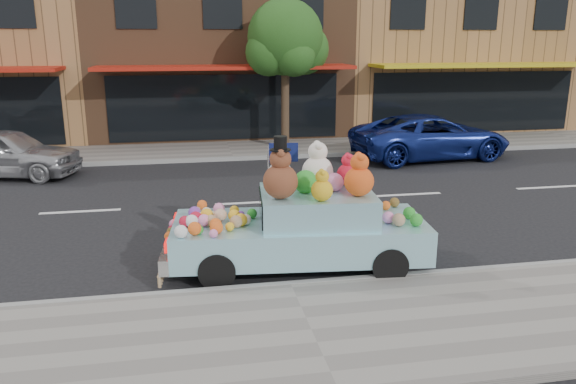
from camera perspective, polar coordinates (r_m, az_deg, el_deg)
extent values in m
plane|color=black|center=(13.71, -3.67, -1.10)|extent=(120.00, 120.00, 0.00)
cube|color=gray|center=(7.74, 2.38, -14.15)|extent=(60.00, 3.00, 0.12)
cube|color=gray|center=(19.99, -5.94, 4.25)|extent=(60.00, 3.00, 0.12)
cube|color=gray|center=(9.04, 0.24, -9.53)|extent=(60.00, 0.12, 0.13)
cube|color=gray|center=(18.52, -5.56, 3.39)|extent=(60.00, 0.12, 0.13)
cube|color=black|center=(21.77, -26.25, 16.80)|extent=(1.40, 0.06, 1.60)
cube|color=brown|center=(25.11, -7.25, 14.35)|extent=(10.00, 8.00, 7.00)
cube|color=black|center=(21.24, -6.38, 8.54)|extent=(8.50, 0.06, 2.40)
cube|color=#A61C0F|center=(20.24, -6.31, 12.48)|extent=(9.00, 1.80, 0.12)
cube|color=black|center=(21.12, -15.24, 17.88)|extent=(1.40, 0.06, 1.60)
cube|color=black|center=(21.13, -6.68, 18.28)|extent=(1.40, 0.06, 1.60)
cube|color=black|center=(21.56, 1.72, 18.31)|extent=(1.40, 0.06, 1.60)
cube|color=#996B40|center=(27.59, 14.64, 14.07)|extent=(10.00, 8.00, 7.00)
cube|color=black|center=(24.12, 18.32, 8.67)|extent=(8.50, 0.06, 2.40)
cube|color=gold|center=(23.25, 19.68, 12.06)|extent=(9.00, 1.80, 0.12)
cube|color=black|center=(22.74, 12.13, 17.84)|extent=(1.40, 0.06, 1.60)
cube|color=black|center=(24.02, 19.07, 17.22)|extent=(1.40, 0.06, 1.60)
cube|color=black|center=(25.60, 25.18, 16.46)|extent=(1.40, 0.06, 1.60)
cylinder|color=#38281C|center=(20.01, -0.28, 8.80)|extent=(0.28, 0.28, 3.20)
sphere|color=#214814|center=(19.88, -0.29, 15.46)|extent=(2.60, 2.60, 2.60)
sphere|color=#214814|center=(20.31, 1.56, 14.32)|extent=(1.80, 1.80, 1.80)
sphere|color=#214814|center=(19.59, -1.96, 13.99)|extent=(1.60, 1.60, 1.60)
sphere|color=#214814|center=(19.33, 0.64, 13.69)|extent=(1.40, 1.40, 1.40)
sphere|color=#214814|center=(20.42, -1.46, 14.61)|extent=(1.60, 1.60, 1.60)
imported|color=#AFB0B4|center=(18.05, -26.79, 3.59)|extent=(4.46, 2.68, 1.42)
imported|color=navy|center=(19.27, 14.29, 5.47)|extent=(5.48, 2.96, 1.46)
cylinder|color=black|center=(9.37, 10.28, -7.31)|extent=(0.62, 0.26, 0.60)
cylinder|color=black|center=(10.78, 8.16, -4.16)|extent=(0.62, 0.26, 0.60)
cylinder|color=black|center=(9.07, -7.23, -7.95)|extent=(0.62, 0.26, 0.60)
cylinder|color=black|center=(10.52, -6.92, -4.60)|extent=(0.62, 0.26, 0.60)
cube|color=#99D6E5|center=(9.75, 1.16, -4.57)|extent=(4.45, 2.12, 0.60)
cube|color=#99D6E5|center=(9.61, 2.96, -1.43)|extent=(2.04, 1.68, 0.50)
cube|color=silver|center=(9.83, -11.89, -5.67)|extent=(0.33, 1.79, 0.26)
cube|color=red|center=(9.08, -12.18, -5.31)|extent=(0.09, 0.28, 0.16)
cube|color=red|center=(10.36, -11.28, -2.67)|extent=(0.09, 0.28, 0.16)
cube|color=black|center=(9.53, -2.71, -1.57)|extent=(0.17, 1.30, 0.40)
sphere|color=brown|center=(9.06, -0.77, 1.08)|extent=(0.57, 0.57, 0.57)
sphere|color=brown|center=(8.98, -0.78, 3.36)|extent=(0.35, 0.35, 0.35)
sphere|color=brown|center=(8.84, -0.64, 3.93)|extent=(0.13, 0.13, 0.13)
sphere|color=brown|center=(9.08, -0.91, 4.23)|extent=(0.13, 0.13, 0.13)
cylinder|color=black|center=(8.95, -0.78, 4.30)|extent=(0.34, 0.34, 0.02)
cylinder|color=black|center=(8.93, -0.78, 5.00)|extent=(0.21, 0.21, 0.22)
sphere|color=beige|center=(9.82, 3.02, 2.10)|extent=(0.55, 0.55, 0.55)
sphere|color=beige|center=(9.74, 3.05, 4.12)|extent=(0.34, 0.34, 0.34)
sphere|color=beige|center=(9.61, 3.22, 4.64)|extent=(0.13, 0.13, 0.13)
sphere|color=beige|center=(9.83, 2.89, 4.89)|extent=(0.13, 0.13, 0.13)
sphere|color=#D64714|center=(9.30, 7.22, 1.08)|extent=(0.49, 0.49, 0.49)
sphere|color=#D64714|center=(9.23, 7.29, 3.00)|extent=(0.31, 0.31, 0.31)
sphere|color=#D64714|center=(9.11, 7.51, 3.47)|extent=(0.12, 0.12, 0.12)
sphere|color=#D64714|center=(9.31, 7.11, 3.74)|extent=(0.12, 0.12, 0.12)
sphere|color=red|center=(9.97, 6.11, 1.78)|extent=(0.39, 0.39, 0.39)
sphere|color=red|center=(9.91, 6.15, 3.21)|extent=(0.24, 0.24, 0.24)
sphere|color=red|center=(9.82, 6.30, 3.56)|extent=(0.09, 0.09, 0.09)
sphere|color=red|center=(9.98, 6.02, 3.76)|extent=(0.09, 0.09, 0.09)
sphere|color=silver|center=(9.86, -0.81, 1.86)|extent=(0.44, 0.44, 0.44)
sphere|color=silver|center=(9.80, -0.82, 3.48)|extent=(0.27, 0.27, 0.27)
sphere|color=silver|center=(9.69, -0.72, 3.88)|extent=(0.10, 0.10, 0.10)
sphere|color=silver|center=(9.87, -0.92, 4.09)|extent=(0.10, 0.10, 0.10)
sphere|color=gold|center=(8.97, 3.47, 0.17)|extent=(0.35, 0.35, 0.35)
sphere|color=gold|center=(8.91, 3.49, 1.58)|extent=(0.22, 0.22, 0.22)
sphere|color=gold|center=(8.82, 3.62, 1.92)|extent=(0.08, 0.08, 0.08)
sphere|color=gold|center=(8.97, 3.38, 2.14)|extent=(0.08, 0.08, 0.08)
sphere|color=#268D26|center=(9.47, 1.80, 1.03)|extent=(0.40, 0.40, 0.40)
sphere|color=pink|center=(9.59, 4.73, 0.99)|extent=(0.32, 0.32, 0.32)
sphere|color=pink|center=(9.42, -8.53, -2.87)|extent=(0.21, 0.21, 0.21)
sphere|color=#967453|center=(10.09, -9.23, -1.86)|extent=(0.14, 0.14, 0.14)
sphere|color=#268D26|center=(9.74, -3.69, -2.20)|extent=(0.18, 0.18, 0.18)
sphere|color=brown|center=(9.65, -7.04, -2.56)|extent=(0.14, 0.14, 0.14)
sphere|color=#FB9F1B|center=(9.61, -5.49, -2.39)|extent=(0.21, 0.21, 0.21)
sphere|color=#AC1228|center=(9.43, -10.44, -2.97)|extent=(0.19, 0.19, 0.19)
sphere|color=#E85115|center=(9.03, -7.28, -3.60)|extent=(0.22, 0.22, 0.22)
sphere|color=silver|center=(8.93, -10.83, -3.98)|extent=(0.21, 0.21, 0.21)
sphere|color=#967453|center=(9.28, -5.29, -3.01)|extent=(0.21, 0.21, 0.21)
sphere|color=pink|center=(9.64, -9.20, -2.63)|extent=(0.15, 0.15, 0.15)
sphere|color=#FB9F1B|center=(9.70, -8.26, -2.29)|extent=(0.21, 0.21, 0.21)
sphere|color=beige|center=(9.90, -8.28, -2.05)|extent=(0.18, 0.18, 0.18)
sphere|color=#AC1228|center=(9.55, -9.36, -2.61)|extent=(0.22, 0.22, 0.22)
sphere|color=#FB9F1B|center=(9.95, -5.47, -1.87)|extent=(0.17, 0.17, 0.17)
sphere|color=beige|center=(9.78, -7.58, -2.34)|extent=(0.14, 0.14, 0.14)
sphere|color=pink|center=(8.88, -7.58, -4.20)|extent=(0.14, 0.14, 0.14)
sphere|color=#E85115|center=(9.21, -7.36, -3.26)|extent=(0.20, 0.20, 0.20)
sphere|color=beige|center=(9.43, -4.28, -2.80)|extent=(0.18, 0.18, 0.18)
sphere|color=pink|center=(10.03, -7.02, -1.68)|extent=(0.20, 0.20, 0.20)
sphere|color=#967453|center=(9.42, -7.79, -2.88)|extent=(0.20, 0.20, 0.20)
sphere|color=#FB9F1B|center=(9.15, -5.93, -3.52)|extent=(0.15, 0.15, 0.15)
sphere|color=#E85115|center=(9.02, -9.46, -3.68)|extent=(0.22, 0.22, 0.22)
sphere|color=#6D3197|center=(9.67, -4.86, -2.40)|extent=(0.16, 0.16, 0.16)
sphere|color=#E85115|center=(10.33, -8.72, -1.31)|extent=(0.18, 0.18, 0.18)
sphere|color=#6D3197|center=(9.84, -9.47, -2.08)|extent=(0.22, 0.22, 0.22)
sphere|color=brown|center=(8.94, -10.83, -3.99)|extent=(0.21, 0.21, 0.21)
sphere|color=silver|center=(9.78, -8.84, -2.40)|extent=(0.14, 0.14, 0.14)
sphere|color=silver|center=(9.39, -9.76, -2.94)|extent=(0.22, 0.22, 0.22)
sphere|color=#FB9F1B|center=(9.36, -4.80, -2.84)|extent=(0.22, 0.22, 0.22)
sphere|color=#268D26|center=(9.06, -9.05, -3.80)|extent=(0.15, 0.15, 0.15)
sphere|color=#D8A88C|center=(9.62, -6.89, -2.32)|extent=(0.22, 0.22, 0.22)
sphere|color=brown|center=(10.02, -11.76, -3.96)|extent=(0.16, 0.16, 0.16)
sphere|color=brown|center=(10.13, -11.69, -3.79)|extent=(0.15, 0.15, 0.15)
sphere|color=#AC1228|center=(10.13, -11.69, -3.77)|extent=(0.16, 0.16, 0.16)
sphere|color=#E85115|center=(9.77, -11.94, -4.44)|extent=(0.18, 0.18, 0.18)
sphere|color=#AC1228|center=(10.13, -11.69, -3.80)|extent=(0.15, 0.15, 0.15)
sphere|color=pink|center=(10.40, -11.52, -3.20)|extent=(0.18, 0.18, 0.18)
sphere|color=#268D26|center=(9.57, 12.91, -2.78)|extent=(0.21, 0.21, 0.21)
sphere|color=#268D26|center=(9.91, 12.21, -2.10)|extent=(0.21, 0.21, 0.21)
sphere|color=#967453|center=(9.50, 11.19, -2.79)|extent=(0.22, 0.22, 0.22)
sphere|color=brown|center=(10.56, 10.77, -1.04)|extent=(0.18, 0.18, 0.18)
sphere|color=pink|center=(9.61, 10.16, -2.56)|extent=(0.21, 0.21, 0.21)
sphere|color=#FB9F1B|center=(9.72, 10.18, -2.46)|extent=(0.17, 0.17, 0.17)
sphere|color=#E85115|center=(10.36, 9.91, -1.36)|extent=(0.17, 0.17, 0.17)
cylinder|color=#997A54|center=(9.15, -12.93, -8.95)|extent=(0.06, 0.06, 0.17)
sphere|color=#997A54|center=(9.11, -12.96, -8.40)|extent=(0.07, 0.07, 0.07)
cylinder|color=#997A54|center=(9.25, -12.83, -8.66)|extent=(0.06, 0.06, 0.17)
sphere|color=#997A54|center=(9.21, -12.87, -8.12)|extent=(0.07, 0.07, 0.07)
cylinder|color=#997A54|center=(9.36, -12.74, -8.38)|extent=(0.06, 0.06, 0.17)
sphere|color=#997A54|center=(9.32, -12.78, -7.84)|extent=(0.07, 0.07, 0.07)
cylinder|color=#997A54|center=(9.46, -12.65, -8.11)|extent=(0.06, 0.06, 0.17)
sphere|color=#997A54|center=(9.42, -12.69, -7.58)|extent=(0.07, 0.07, 0.07)
cylinder|color=#997A54|center=(9.56, -12.57, -7.84)|extent=(0.06, 0.06, 0.17)
sphere|color=#997A54|center=(9.53, -12.60, -7.31)|extent=(0.07, 0.07, 0.07)
cylinder|color=#997A54|center=(9.66, -12.48, -7.58)|extent=(0.06, 0.06, 0.17)
sphere|color=#997A54|center=(9.63, -12.51, -7.05)|extent=(0.07, 0.07, 0.07)
cylinder|color=#997A54|center=(9.77, -12.40, -7.32)|extent=(0.06, 0.06, 0.17)
sphere|color=#997A54|center=(9.73, -12.43, -6.80)|extent=(0.07, 0.07, 0.07)
cylinder|color=#997A54|center=(9.87, -12.31, -7.07)|extent=(0.06, 0.06, 0.17)
sphere|color=#997A54|center=(9.84, -12.35, -6.55)|extent=(0.07, 0.07, 0.07)
cylinder|color=#997A54|center=(9.98, -12.23, -6.82)|extent=(0.06, 0.06, 0.17)
sphere|color=#997A54|center=(9.94, -12.27, -6.31)|extent=(0.07, 0.07, 0.07)
cylinder|color=#997A54|center=(10.08, -12.16, -6.58)|extent=(0.06, 0.06, 0.17)
sphere|color=#997A54|center=(10.05, -12.19, -6.08)|extent=(0.07, 0.07, 0.07)
cylinder|color=#997A54|center=(10.19, -12.08, -6.34)|extent=(0.06, 0.06, 0.17)
sphere|color=#997A54|center=(10.15, -12.11, -5.84)|extent=(0.07, 0.07, 0.07)
cylinder|color=#997A54|center=(10.29, -12.00, -6.11)|extent=(0.06, 0.06, 0.17)
sphere|color=#997A54|center=(10.26, -12.03, -5.62)|extent=(0.07, 0.07, 0.07)
cylinder|color=#997A54|center=(10.39, -11.93, -5.88)|extent=(0.06, 0.06, 0.17)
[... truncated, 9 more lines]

